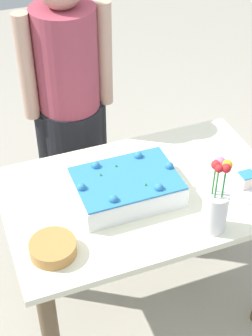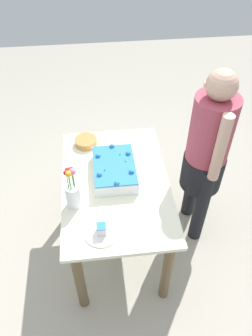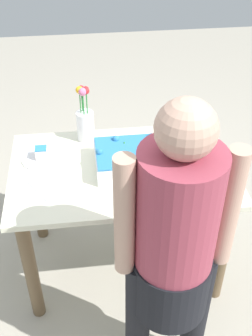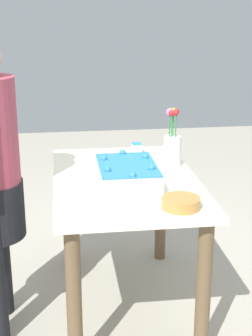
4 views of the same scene
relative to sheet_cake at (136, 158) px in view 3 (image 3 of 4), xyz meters
The scene contains 8 objects.
ground_plane 0.80m from the sheet_cake, ahead, with size 8.00×8.00×0.00m, color #A7A091.
dining_table 0.21m from the sheet_cake, ahead, with size 1.15×0.74×0.74m.
sheet_cake is the anchor object (origin of this frame).
serving_plate_with_slice 0.50m from the sheet_cake, 14.24° to the right, with size 0.22×0.22×0.07m.
cake_knife 0.52m from the sheet_cake, 16.50° to the left, with size 0.20×0.02×0.00m, color silver.
flower_vase 0.38m from the sheet_cake, 49.30° to the right, with size 0.10×0.10×0.33m.
fruit_bowl 0.41m from the sheet_cake, 151.58° to the right, with size 0.17×0.17×0.05m, color #B87D3E.
person_standing 0.67m from the sheet_cake, 94.00° to the left, with size 0.45×0.31×1.49m.
Camera 3 is at (0.19, 1.71, 2.07)m, focal length 45.00 mm.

